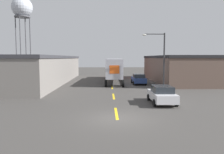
% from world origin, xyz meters
% --- Properties ---
extents(ground_plane, '(160.00, 160.00, 0.00)m').
position_xyz_m(ground_plane, '(0.00, 0.00, 0.00)').
color(ground_plane, '#3D3A38').
extents(road_centerline, '(0.20, 17.72, 0.01)m').
position_xyz_m(road_centerline, '(0.00, 8.51, 0.00)').
color(road_centerline, gold).
rests_on(road_centerline, ground_plane).
extents(warehouse_left, '(12.52, 29.43, 4.43)m').
position_xyz_m(warehouse_left, '(-13.53, 21.83, 2.22)').
color(warehouse_left, slate).
rests_on(warehouse_left, ground_plane).
extents(warehouse_right, '(9.51, 19.36, 4.47)m').
position_xyz_m(warehouse_right, '(12.03, 23.19, 2.24)').
color(warehouse_right, brown).
rests_on(warehouse_right, ground_plane).
extents(semi_truck, '(3.22, 16.27, 3.92)m').
position_xyz_m(semi_truck, '(0.57, 23.23, 2.37)').
color(semi_truck, '#B21919').
rests_on(semi_truck, ground_plane).
extents(parked_car_right_near, '(2.09, 4.27, 1.61)m').
position_xyz_m(parked_car_right_near, '(4.24, 4.84, 0.82)').
color(parked_car_right_near, silver).
rests_on(parked_car_right_near, ground_plane).
extents(parked_car_right_far, '(2.09, 4.27, 1.61)m').
position_xyz_m(parked_car_right_far, '(4.24, 19.34, 0.82)').
color(parked_car_right_far, navy).
rests_on(parked_car_right_far, ground_plane).
extents(water_tower, '(5.82, 5.82, 21.30)m').
position_xyz_m(water_tower, '(-24.87, 49.48, 18.06)').
color(water_tower, '#47474C').
rests_on(water_tower, ground_plane).
extents(street_lamp, '(3.00, 0.32, 7.29)m').
position_xyz_m(street_lamp, '(6.32, 13.82, 4.32)').
color(street_lamp, '#2D2D30').
rests_on(street_lamp, ground_plane).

